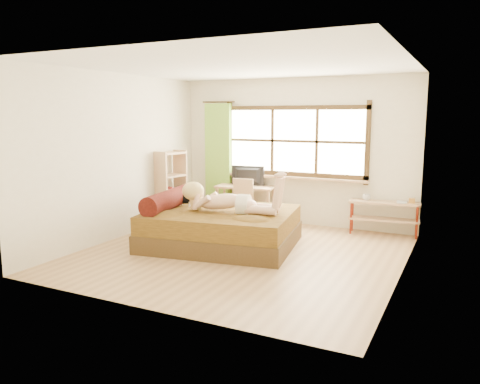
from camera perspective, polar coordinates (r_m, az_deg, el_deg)
The scene contains 18 objects.
floor at distance 6.97m, azimuth 0.14°, elevation -7.51°, with size 4.50×4.50×0.00m, color #9E754C.
ceiling at distance 6.71m, azimuth 0.15°, elevation 15.14°, with size 4.50×4.50×0.00m, color white.
wall_back at distance 8.78m, azimuth 6.65°, elevation 4.88°, with size 4.50×4.50×0.00m, color silver.
wall_front at distance 4.81m, azimuth -11.76°, elevation 1.13°, with size 4.50×4.50×0.00m, color silver.
wall_left at distance 7.96m, azimuth -14.61°, elevation 4.19°, with size 4.50×4.50×0.00m, color silver.
wall_right at distance 6.07m, azimuth 19.60°, elevation 2.45°, with size 4.50×4.50×0.00m, color silver.
window at distance 8.74m, azimuth 6.60°, elevation 5.90°, with size 2.80×0.16×1.46m.
curtain at distance 9.32m, azimuth -2.65°, elevation 3.95°, with size 0.55×0.10×2.20m, color #619729.
bed at distance 7.35m, azimuth -2.69°, elevation -4.20°, with size 2.48×2.11×0.85m.
woman at distance 7.11m, azimuth -1.44°, elevation 0.19°, with size 1.56×0.45×0.67m, color #DEAD8F, non-canonical shape.
kitten at distance 7.70m, azimuth -6.65°, elevation -0.68°, with size 0.33×0.13×0.27m, color black, non-canonical shape.
desk at distance 8.92m, azimuth 0.69°, elevation 0.17°, with size 1.16×0.63×0.69m.
monitor at distance 8.92m, azimuth 0.83°, elevation 1.98°, with size 0.65×0.09×0.37m, color black.
chair at distance 8.57m, azimuth 0.16°, elevation -1.00°, with size 0.43×0.43×0.87m.
pipe_shelf at distance 8.31m, azimuth 17.22°, elevation -2.16°, with size 1.19×0.42×0.66m.
cup at distance 8.33m, azimuth 15.17°, elevation -0.61°, with size 0.13×0.13×0.10m, color gray.
book at distance 8.26m, azimuth 18.56°, elevation -1.15°, with size 0.16×0.22×0.02m, color gray.
bookshelf at distance 8.89m, azimuth -8.46°, elevation 0.62°, with size 0.41×0.63×1.36m.
Camera 1 is at (2.94, -5.99, 2.02)m, focal length 35.00 mm.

